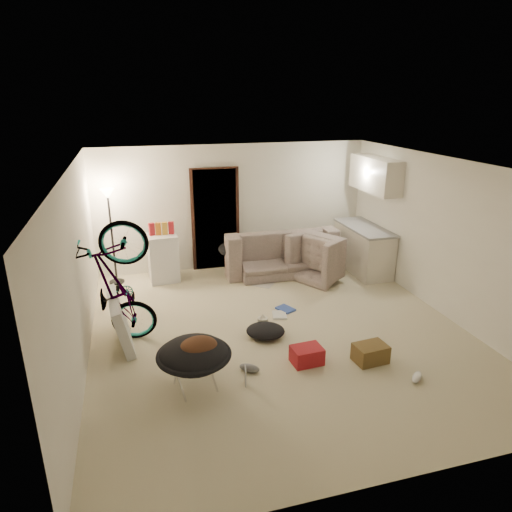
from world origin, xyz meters
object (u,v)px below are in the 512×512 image
object	(u,v)px
kitchen_counter	(363,250)
sofa	(279,255)
juicer	(263,322)
drink_case_a	(370,353)
drink_case_b	(307,355)
armchair	(325,260)
tv_box	(120,321)
floor_lamp	(110,216)
saucer_chair	(194,361)
bicycle	(119,312)
mini_fridge	(163,257)

from	to	relation	value
kitchen_counter	sofa	xyz separation A→B (m)	(-1.64, 0.45, -0.11)
juicer	drink_case_a	bearing A→B (deg)	-48.84
drink_case_a	drink_case_b	world-z (taller)	drink_case_a
kitchen_counter	drink_case_b	world-z (taller)	kitchen_counter
armchair	juicer	xyz separation A→B (m)	(-1.78, -1.73, -0.23)
armchair	tv_box	world-z (taller)	tv_box
floor_lamp	saucer_chair	world-z (taller)	floor_lamp
sofa	tv_box	distance (m)	3.77
sofa	bicycle	distance (m)	3.79
drink_case_b	kitchen_counter	bearing A→B (deg)	47.37
saucer_chair	bicycle	bearing A→B (deg)	122.86
floor_lamp	juicer	distance (m)	3.51
armchair	tv_box	xyz separation A→B (m)	(-3.87, -1.62, 0.03)
juicer	drink_case_b	bearing A→B (deg)	-75.19
mini_fridge	juicer	distance (m)	2.73
floor_lamp	tv_box	size ratio (longest dim) A/B	1.68
sofa	mini_fridge	xyz separation A→B (m)	(-2.29, 0.10, 0.13)
sofa	tv_box	world-z (taller)	tv_box
drink_case_b	armchair	bearing A→B (deg)	58.37
sofa	bicycle	size ratio (longest dim) A/B	1.17
mini_fridge	saucer_chair	distance (m)	3.62
tv_box	bicycle	bearing A→B (deg)	-95.21
bicycle	mini_fridge	size ratio (longest dim) A/B	2.09
kitchen_counter	drink_case_a	distance (m)	3.48
saucer_chair	tv_box	distance (m)	1.61
floor_lamp	sofa	world-z (taller)	floor_lamp
floor_lamp	kitchen_counter	world-z (taller)	floor_lamp
tv_box	mini_fridge	bearing A→B (deg)	65.53
bicycle	drink_case_a	xyz separation A→B (m)	(3.21, -1.37, -0.38)
sofa	mini_fridge	distance (m)	2.30
drink_case_a	drink_case_b	distance (m)	0.86
armchair	drink_case_a	bearing A→B (deg)	136.96
armchair	drink_case_a	world-z (taller)	armchair
kitchen_counter	drink_case_a	world-z (taller)	kitchen_counter
floor_lamp	kitchen_counter	size ratio (longest dim) A/B	1.21
floor_lamp	sofa	bearing A→B (deg)	-3.59
drink_case_a	juicer	xyz separation A→B (m)	(-1.13, 1.29, -0.03)
tv_box	drink_case_a	xyz separation A→B (m)	(3.21, -1.40, -0.23)
floor_lamp	bicycle	size ratio (longest dim) A/B	0.95
drink_case_a	tv_box	bearing A→B (deg)	151.10
kitchen_counter	juicer	distance (m)	3.23
mini_fridge	drink_case_b	size ratio (longest dim) A/B	2.28
tv_box	drink_case_b	world-z (taller)	tv_box
mini_fridge	drink_case_a	size ratio (longest dim) A/B	2.13
tv_box	juicer	bearing A→B (deg)	-8.20
floor_lamp	armchair	distance (m)	4.16
mini_fridge	juicer	xyz separation A→B (m)	(1.30, -2.37, -0.36)
sofa	floor_lamp	bearing A→B (deg)	-2.84
tv_box	drink_case_a	size ratio (longest dim) A/B	2.52
armchair	mini_fridge	world-z (taller)	mini_fridge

